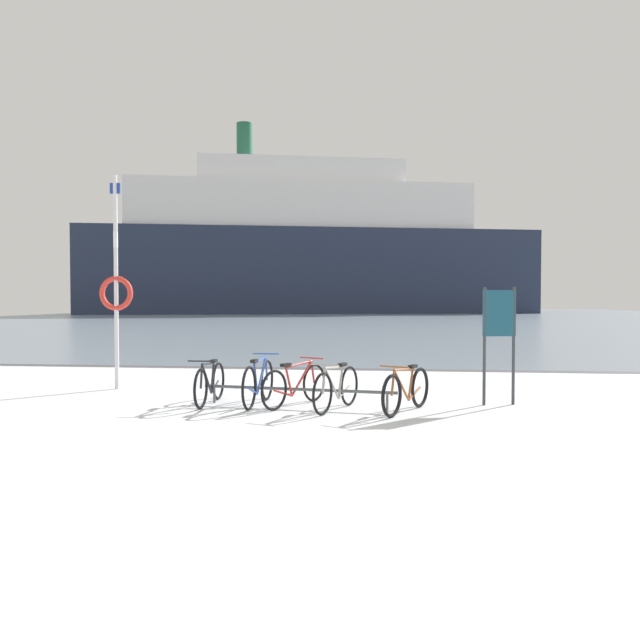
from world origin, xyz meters
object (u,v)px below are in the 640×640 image
object	(u,v)px
bicycle_1	(259,383)
bicycle_3	(336,388)
bicycle_4	(406,390)
info_sign	(499,325)
bicycle_0	(210,383)
bicycle_2	(295,385)
rescue_post	(116,286)
ferry_ship	(308,251)

from	to	relation	value
bicycle_1	bicycle_3	world-z (taller)	bicycle_1
bicycle_4	info_sign	distance (m)	1.98
bicycle_0	bicycle_4	bearing A→B (deg)	-6.83
bicycle_1	bicycle_3	xyz separation A→B (m)	(1.30, -0.34, -0.02)
bicycle_2	rescue_post	world-z (taller)	rescue_post
info_sign	rescue_post	xyz separation A→B (m)	(-6.97, 1.03, 0.67)
bicycle_2	bicycle_0	bearing A→B (deg)	-179.81
bicycle_3	rescue_post	distance (m)	5.03
bicycle_3	bicycle_4	bearing A→B (deg)	-3.03
ferry_ship	bicycle_1	bearing A→B (deg)	-82.97
rescue_post	bicycle_3	bearing A→B (deg)	-22.65
bicycle_1	bicycle_3	size ratio (longest dim) A/B	1.11
bicycle_4	info_sign	bearing A→B (deg)	29.76
bicycle_0	bicycle_3	world-z (taller)	bicycle_0
bicycle_2	bicycle_4	world-z (taller)	bicycle_2
bicycle_2	ferry_ship	xyz separation A→B (m)	(-9.41, 71.45, 7.82)
bicycle_3	ferry_ship	bearing A→B (deg)	98.02
bicycle_3	rescue_post	world-z (taller)	rescue_post
bicycle_0	bicycle_3	xyz separation A→B (m)	(2.11, -0.32, 0.00)
ferry_ship	bicycle_2	bearing A→B (deg)	-82.50
bicycle_0	ferry_ship	xyz separation A→B (m)	(-8.00, 71.46, 7.82)
bicycle_1	bicycle_2	size ratio (longest dim) A/B	1.10
rescue_post	ferry_ship	xyz separation A→B (m)	(-5.72, 69.95, 6.19)
bicycle_0	bicycle_2	size ratio (longest dim) A/B	1.03
bicycle_0	bicycle_2	bearing A→B (deg)	0.19
info_sign	rescue_post	distance (m)	7.08
bicycle_1	bicycle_4	distance (m)	2.41
bicycle_0	bicycle_1	bearing A→B (deg)	0.77
bicycle_1	bicycle_4	world-z (taller)	bicycle_1
bicycle_1	rescue_post	world-z (taller)	rescue_post
bicycle_0	bicycle_4	world-z (taller)	bicycle_0
bicycle_2	bicycle_4	bearing A→B (deg)	-12.30
bicycle_4	ferry_ship	distance (m)	73.12
bicycle_3	rescue_post	bearing A→B (deg)	157.35
bicycle_1	info_sign	bearing A→B (deg)	6.91
bicycle_2	ferry_ship	world-z (taller)	ferry_ship
bicycle_4	info_sign	size ratio (longest dim) A/B	0.80
bicycle_2	bicycle_4	size ratio (longest dim) A/B	1.00
bicycle_3	bicycle_0	bearing A→B (deg)	171.26
bicycle_3	bicycle_4	size ratio (longest dim) A/B	0.99
info_sign	bicycle_2	bearing A→B (deg)	-171.73
bicycle_2	info_sign	bearing A→B (deg)	8.27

